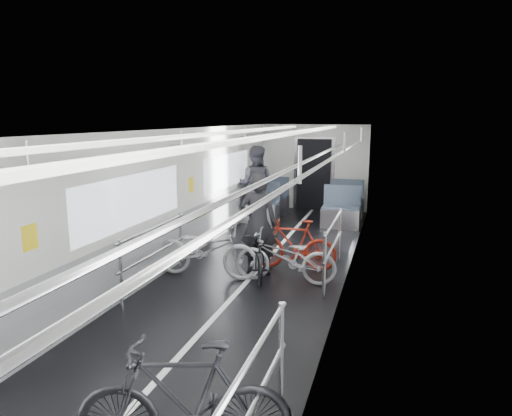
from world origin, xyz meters
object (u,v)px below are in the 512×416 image
Objects in this scene: bike_right_near at (184,402)px; bike_right_far at (294,245)px; bike_right_mid at (285,257)px; bike_aisle at (259,252)px; person_standing at (258,224)px; person_seated at (255,185)px; bike_left_far at (206,249)px.

bike_right_far is (-0.16, 4.64, -0.05)m from bike_right_near.
bike_right_mid is 0.54m from bike_aisle.
bike_aisle is 0.88× the size of person_standing.
bike_right_far is 0.86× the size of person_standing.
person_standing is (-0.70, 4.27, 0.37)m from bike_right_near.
person_standing is 3.80m from person_seated.
bike_right_far is at bearing 177.55° from bike_right_mid.
person_standing is at bearing -63.76° from bike_left_far.
person_seated is at bearing -81.01° from person_standing.
bike_left_far is 4.12m from bike_right_near.
bike_right_near reaches higher than bike_left_far.
bike_left_far is 1.51m from bike_right_far.
bike_right_far is (1.30, 0.78, -0.02)m from bike_left_far.
person_standing reaches higher than bike_aisle.
person_seated reaches higher than bike_aisle.
person_standing is at bearing -123.90° from bike_right_mid.
bike_aisle is 0.47m from person_standing.
bike_right_far is at bearing -61.12° from bike_left_far.
person_standing is (-0.53, -0.37, 0.42)m from bike_right_far.
bike_left_far is at bearing -89.23° from bike_right_mid.
person_standing is at bearing 171.90° from bike_right_near.
bike_right_mid is 0.77m from person_standing.
bike_right_near is at bearing 90.57° from person_standing.
bike_right_near reaches higher than bike_aisle.
bike_right_near is 4.34m from person_standing.
bike_left_far is 1.31m from bike_right_mid.
person_seated reaches higher than bike_right_mid.
bike_right_near is 1.08× the size of bike_aisle.
person_standing reaches higher than bike_left_far.
bike_right_mid is (1.31, 0.09, -0.04)m from bike_left_far.
bike_right_near is 1.02× the size of bike_right_mid.
bike_left_far is 0.93× the size of person_seated.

